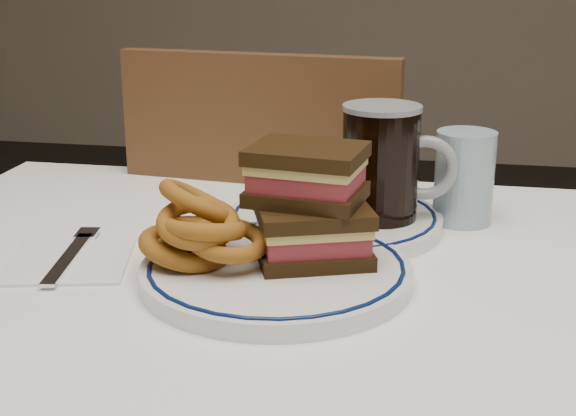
% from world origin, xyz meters
% --- Properties ---
extents(dining_table, '(1.27, 0.87, 0.75)m').
position_xyz_m(dining_table, '(0.00, 0.00, 0.64)').
color(dining_table, white).
rests_on(dining_table, floor).
extents(chair_far, '(0.48, 0.48, 0.95)m').
position_xyz_m(chair_far, '(-0.20, 0.50, 0.52)').
color(chair_far, '#4B3318').
rests_on(chair_far, floor).
extents(main_plate, '(0.30, 0.30, 0.02)m').
position_xyz_m(main_plate, '(-0.10, 0.00, 0.76)').
color(main_plate, white).
rests_on(main_plate, dining_table).
extents(reuben_sandwich, '(0.15, 0.14, 0.13)m').
position_xyz_m(reuben_sandwich, '(-0.07, 0.03, 0.83)').
color(reuben_sandwich, black).
rests_on(reuben_sandwich, main_plate).
extents(onion_rings_main, '(0.15, 0.13, 0.11)m').
position_xyz_m(onion_rings_main, '(-0.19, -0.01, 0.81)').
color(onion_rings_main, brown).
rests_on(onion_rings_main, main_plate).
extents(ketchup_ramekin, '(0.06, 0.06, 0.03)m').
position_xyz_m(ketchup_ramekin, '(-0.12, 0.10, 0.79)').
color(ketchup_ramekin, silver).
rests_on(ketchup_ramekin, main_plate).
extents(beer_mug, '(0.15, 0.10, 0.16)m').
position_xyz_m(beer_mug, '(-0.00, 0.19, 0.83)').
color(beer_mug, black).
rests_on(beer_mug, dining_table).
extents(water_glass, '(0.08, 0.08, 0.12)m').
position_xyz_m(water_glass, '(0.10, 0.24, 0.81)').
color(water_glass, '#94B0BF').
rests_on(water_glass, dining_table).
extents(far_plate, '(0.28, 0.28, 0.02)m').
position_xyz_m(far_plate, '(-0.06, 0.19, 0.76)').
color(far_plate, white).
rests_on(far_plate, dining_table).
extents(onion_rings_far, '(0.12, 0.10, 0.05)m').
position_xyz_m(onion_rings_far, '(-0.07, 0.19, 0.78)').
color(onion_rings_far, brown).
rests_on(onion_rings_far, far_plate).
extents(napkin_fork, '(0.17, 0.19, 0.01)m').
position_xyz_m(napkin_fork, '(-0.35, 0.01, 0.75)').
color(napkin_fork, white).
rests_on(napkin_fork, dining_table).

